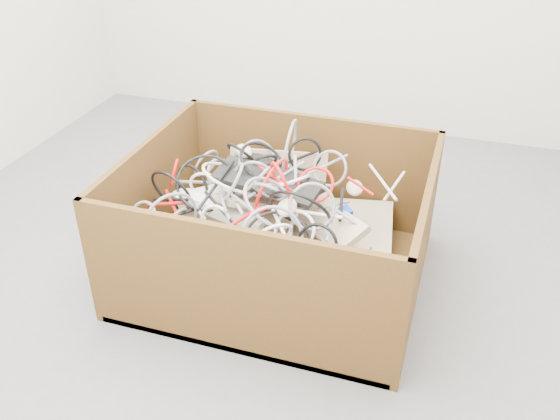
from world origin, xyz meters
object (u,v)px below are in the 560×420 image
(cardboard_box, at_px, (275,247))
(power_strip_left, at_px, (216,192))
(vga_plug, at_px, (345,211))
(power_strip_right, at_px, (226,213))

(cardboard_box, relative_size, power_strip_left, 3.62)
(cardboard_box, height_order, power_strip_left, cardboard_box)
(power_strip_left, relative_size, vga_plug, 6.77)
(power_strip_right, bearing_deg, cardboard_box, 39.56)
(cardboard_box, distance_m, power_strip_right, 0.26)
(power_strip_left, bearing_deg, vga_plug, -11.66)
(cardboard_box, xyz_separation_m, vga_plug, (0.26, 0.03, 0.20))
(power_strip_right, bearing_deg, vga_plug, 23.81)
(cardboard_box, height_order, vga_plug, cardboard_box)
(power_strip_left, xyz_separation_m, vga_plug, (0.50, 0.04, -0.01))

